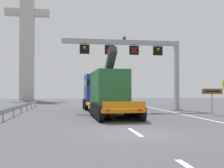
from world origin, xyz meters
TOP-DOWN VIEW (x-y plane):
  - ground at (0.00, 0.00)m, footprint 112.00×112.00m
  - lane_markings at (-0.01, 16.69)m, footprint 0.20×47.97m
  - edge_line_right at (6.20, 12.00)m, footprint 0.20×63.00m
  - overhead_lane_gantry at (3.47, 13.90)m, footprint 11.94×0.90m
  - heavy_haul_truck_orange at (-0.09, 12.14)m, footprint 3.43×14.13m
  - tourist_info_sign_brown at (8.45, 8.55)m, footprint 1.77×0.15m
  - guardrail_left at (-7.32, 10.63)m, footprint 0.13×25.26m
  - bridge_pylon_distant at (-12.04, 46.03)m, footprint 9.00×2.00m

SIDE VIEW (x-z plane):
  - ground at x=0.00m, z-range 0.00..0.00m
  - edge_line_right at x=6.20m, z-range 0.00..0.01m
  - lane_markings at x=-0.01m, z-range 0.00..0.01m
  - guardrail_left at x=-7.32m, z-range 0.18..0.94m
  - tourist_info_sign_brown at x=8.45m, z-range 0.59..2.73m
  - heavy_haul_truck_orange at x=-0.09m, z-range -0.66..4.64m
  - overhead_lane_gantry at x=3.47m, z-range 2.02..9.29m
  - bridge_pylon_distant at x=-12.04m, z-range 0.38..29.87m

